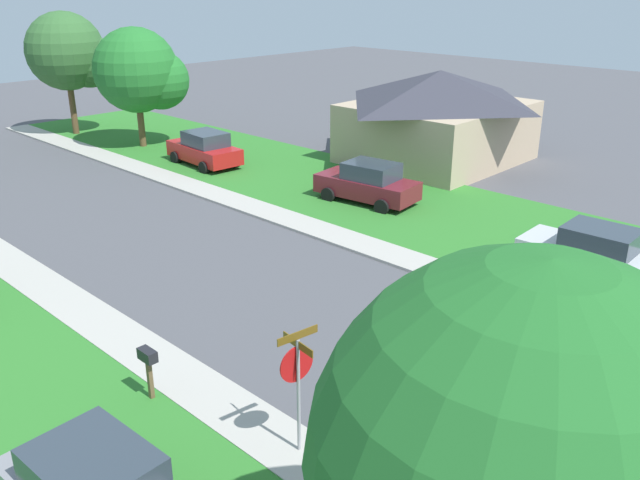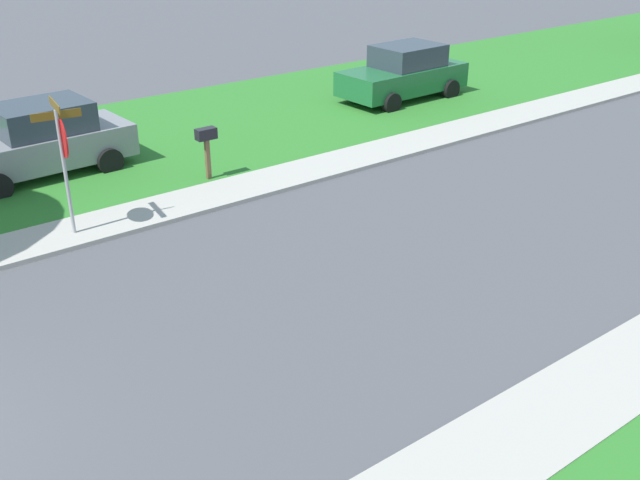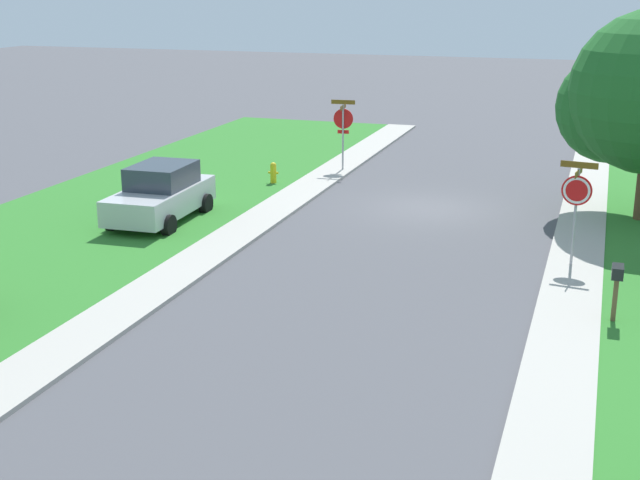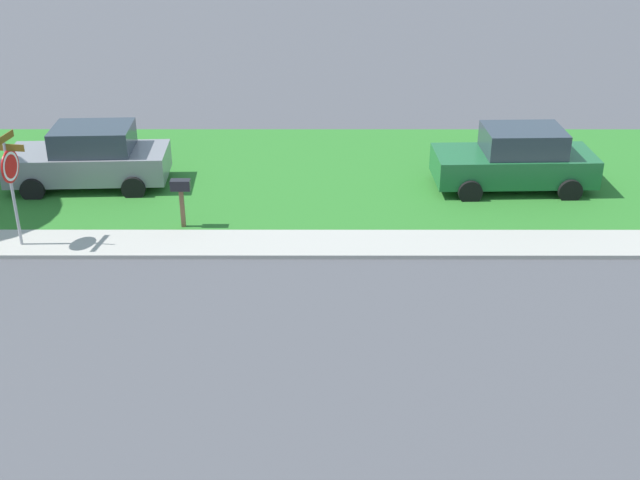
% 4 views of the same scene
% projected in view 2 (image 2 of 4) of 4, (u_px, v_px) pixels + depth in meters
% --- Properties ---
extents(sidewalk_west, '(1.40, 56.00, 0.10)m').
position_uv_depth(sidewalk_west, '(347.00, 161.00, 18.81)').
color(sidewalk_west, '#ADA89E').
rests_on(sidewalk_west, ground).
extents(lawn_west, '(8.00, 56.00, 0.08)m').
position_uv_depth(lawn_west, '(248.00, 119.00, 22.18)').
color(lawn_west, '#2D7528').
rests_on(lawn_west, ground).
extents(stop_sign_far_corner, '(0.91, 0.91, 2.77)m').
position_uv_depth(stop_sign_far_corner, '(63.00, 147.00, 14.06)').
color(stop_sign_far_corner, '#9E9EA3').
rests_on(stop_sign_far_corner, ground).
extents(car_green_across_road, '(2.14, 4.35, 1.76)m').
position_uv_depth(car_green_across_road, '(404.00, 73.00, 23.87)').
color(car_green_across_road, '#1E6033').
rests_on(car_green_across_road, ground).
extents(car_grey_kerbside_mid, '(2.19, 4.38, 1.76)m').
position_uv_depth(car_grey_kerbside_mid, '(40.00, 141.00, 17.61)').
color(car_grey_kerbside_mid, gray).
rests_on(car_grey_kerbside_mid, ground).
extents(mailbox, '(0.24, 0.48, 1.31)m').
position_uv_depth(mailbox, '(207.00, 141.00, 17.18)').
color(mailbox, brown).
rests_on(mailbox, ground).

